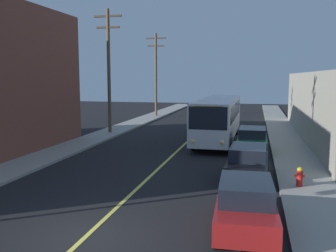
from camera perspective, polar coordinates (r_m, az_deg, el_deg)
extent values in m
plane|color=black|center=(12.26, -12.29, -15.98)|extent=(120.00, 120.00, 0.00)
cube|color=gray|center=(24.00, -17.81, -4.40)|extent=(2.50, 90.00, 0.15)
cube|color=gray|center=(20.82, 19.20, -6.23)|extent=(2.50, 90.00, 0.15)
cube|color=#D8CC4C|center=(26.06, 1.92, -3.29)|extent=(0.16, 60.00, 0.01)
cube|color=black|center=(31.76, 19.50, 1.12)|extent=(0.06, 18.66, 1.30)
cube|color=silver|center=(28.98, 7.57, 1.37)|extent=(2.68, 12.03, 2.75)
cube|color=black|center=(23.02, 6.00, 1.16)|extent=(2.35, 0.11, 1.40)
cube|color=black|center=(34.86, 8.64, 3.38)|extent=(2.30, 0.11, 1.10)
cube|color=black|center=(29.09, 5.13, 2.46)|extent=(0.17, 10.20, 1.10)
cube|color=black|center=(28.83, 10.07, 2.33)|extent=(0.17, 10.20, 1.10)
cube|color=orange|center=(22.97, 6.02, 2.65)|extent=(1.79, 0.08, 0.30)
sphere|color=#F9D872|center=(23.32, 3.76, -2.34)|extent=(0.24, 0.24, 0.24)
sphere|color=#F9D872|center=(23.08, 8.13, -2.49)|extent=(0.24, 0.24, 0.24)
cylinder|color=black|center=(25.19, 3.94, -2.53)|extent=(0.31, 1.00, 1.00)
cylinder|color=black|center=(24.92, 9.06, -2.72)|extent=(0.31, 1.00, 1.00)
cylinder|color=black|center=(32.72, 6.23, -0.27)|extent=(0.31, 1.00, 1.00)
cylinder|color=black|center=(32.51, 10.16, -0.39)|extent=(0.31, 1.00, 1.00)
cube|color=maroon|center=(12.52, 11.54, -12.16)|extent=(1.97, 4.47, 0.70)
cube|color=black|center=(12.32, 11.62, -9.31)|extent=(1.72, 2.53, 0.60)
cylinder|color=black|center=(11.26, 7.34, -16.27)|extent=(0.25, 0.65, 0.64)
cylinder|color=black|center=(11.30, 15.82, -16.42)|extent=(0.25, 0.65, 0.64)
cylinder|color=black|center=(14.06, 8.10, -11.39)|extent=(0.25, 0.65, 0.64)
cylinder|color=black|center=(14.09, 14.75, -11.53)|extent=(0.25, 0.65, 0.64)
cube|color=black|center=(18.34, 11.88, -5.88)|extent=(1.95, 4.46, 0.70)
cube|color=black|center=(18.21, 11.94, -3.89)|extent=(1.70, 2.52, 0.60)
cylinder|color=black|center=(17.04, 8.85, -8.05)|extent=(0.24, 0.65, 0.64)
cylinder|color=black|center=(16.95, 14.29, -8.27)|extent=(0.24, 0.65, 0.64)
cylinder|color=black|center=(19.93, 9.79, -5.80)|extent=(0.24, 0.65, 0.64)
cylinder|color=black|center=(19.86, 14.42, -5.97)|extent=(0.24, 0.65, 0.64)
cube|color=#196038|center=(24.82, 12.51, -2.44)|extent=(1.83, 4.41, 0.70)
cube|color=black|center=(24.72, 12.55, -0.96)|extent=(1.64, 2.47, 0.60)
cylinder|color=black|center=(23.43, 10.46, -3.84)|extent=(0.22, 0.64, 0.64)
cylinder|color=black|center=(23.41, 14.38, -3.96)|extent=(0.22, 0.64, 0.64)
cylinder|color=black|center=(26.38, 10.81, -2.59)|extent=(0.22, 0.64, 0.64)
cylinder|color=black|center=(26.36, 14.28, -2.70)|extent=(0.22, 0.64, 0.64)
cylinder|color=brown|center=(32.39, -8.86, 8.05)|extent=(0.28, 0.28, 10.22)
cube|color=#4C3D2D|center=(32.77, -9.02, 15.96)|extent=(2.40, 0.16, 0.16)
cube|color=#4C3D2D|center=(32.64, -8.99, 14.40)|extent=(2.00, 0.16, 0.16)
cylinder|color=brown|center=(46.06, -1.82, 7.67)|extent=(0.28, 0.28, 9.84)
cube|color=#4C3D2D|center=(46.28, -1.84, 13.03)|extent=(2.40, 0.16, 0.16)
cube|color=#4C3D2D|center=(46.20, -1.84, 11.92)|extent=(2.00, 0.16, 0.16)
cylinder|color=red|center=(17.42, 19.12, -7.42)|extent=(0.26, 0.26, 0.70)
sphere|color=gold|center=(17.33, 19.17, -6.24)|extent=(0.24, 0.24, 0.24)
cylinder|color=red|center=(17.38, 18.61, -7.09)|extent=(0.12, 0.10, 0.10)
cylinder|color=red|center=(17.41, 19.66, -7.11)|extent=(0.12, 0.10, 0.10)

